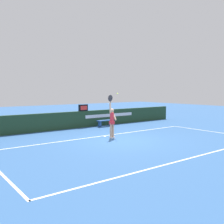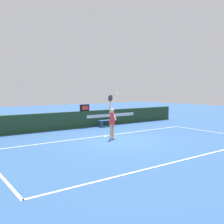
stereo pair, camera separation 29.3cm
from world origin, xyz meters
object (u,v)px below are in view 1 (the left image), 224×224
(tennis_player, at_px, (112,120))
(courtside_bench_near, at_px, (105,122))
(speed_display, at_px, (83,108))
(tennis_ball, at_px, (117,94))

(tennis_player, relative_size, courtside_bench_near, 1.90)
(tennis_player, distance_m, courtside_bench_near, 4.31)
(speed_display, xyz_separation_m, tennis_player, (-0.84, -4.30, -0.39))
(tennis_player, bearing_deg, courtside_bench_near, 58.92)
(speed_display, bearing_deg, tennis_ball, -97.60)
(tennis_player, distance_m, tennis_ball, 1.43)
(speed_display, distance_m, courtside_bench_near, 1.80)
(tennis_player, xyz_separation_m, tennis_ball, (0.25, -0.14, 1.40))
(tennis_ball, xyz_separation_m, courtside_bench_near, (1.95, 3.80, -2.00))
(tennis_ball, bearing_deg, courtside_bench_near, 62.77)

